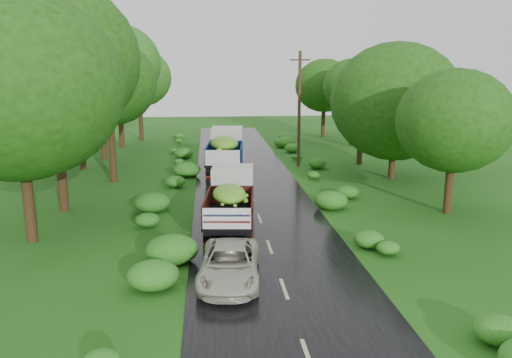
{
  "coord_description": "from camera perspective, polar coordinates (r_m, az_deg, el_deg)",
  "views": [
    {
      "loc": [
        -2.43,
        -15.31,
        7.27
      ],
      "look_at": [
        -0.05,
        9.31,
        1.7
      ],
      "focal_mm": 35.0,
      "sensor_mm": 36.0,
      "label": 1
    }
  ],
  "objects": [
    {
      "name": "shrubs",
      "position": [
        30.22,
        -0.77,
        -0.55
      ],
      "size": [
        11.9,
        44.0,
        0.7
      ],
      "color": "#175C16",
      "rests_on": "ground"
    },
    {
      "name": "utility_pole",
      "position": [
        36.91,
        4.96,
        8.06
      ],
      "size": [
        1.39,
        0.68,
        8.39
      ],
      "rotation": [
        0.0,
        0.0,
        -0.41
      ],
      "color": "#382616",
      "rests_on": "ground"
    },
    {
      "name": "trees_left",
      "position": [
        36.0,
        -18.25,
        11.59
      ],
      "size": [
        6.7,
        33.81,
        9.64
      ],
      "color": "black",
      "rests_on": "ground"
    },
    {
      "name": "trees_right",
      "position": [
        39.3,
        12.86,
        9.21
      ],
      "size": [
        5.09,
        31.98,
        7.05
      ],
      "color": "black",
      "rests_on": "ground"
    },
    {
      "name": "car",
      "position": [
        17.46,
        -3.02,
        -9.69
      ],
      "size": [
        2.44,
        4.56,
        1.22
      ],
      "primitive_type": "imported",
      "rotation": [
        0.0,
        0.0,
        -0.1
      ],
      "color": "beige",
      "rests_on": "road"
    },
    {
      "name": "ground",
      "position": [
        17.13,
        3.23,
        -12.45
      ],
      "size": [
        120.0,
        120.0,
        0.0
      ],
      "primitive_type": "plane",
      "color": "#17490F",
      "rests_on": "ground"
    },
    {
      "name": "truck_far",
      "position": [
        36.08,
        -3.49,
        3.62
      ],
      "size": [
        2.98,
        6.91,
        2.82
      ],
      "rotation": [
        0.0,
        0.0,
        -0.09
      ],
      "color": "black",
      "rests_on": "ground"
    },
    {
      "name": "road_lines",
      "position": [
        22.64,
        0.92,
        -5.98
      ],
      "size": [
        0.12,
        69.6,
        0.0
      ],
      "color": "#BFB78C",
      "rests_on": "road"
    },
    {
      "name": "truck_near",
      "position": [
        23.21,
        -2.88,
        -2.01
      ],
      "size": [
        2.63,
        6.01,
        2.45
      ],
      "rotation": [
        0.0,
        0.0,
        -0.1
      ],
      "color": "black",
      "rests_on": "ground"
    },
    {
      "name": "road",
      "position": [
        21.71,
        1.22,
        -6.85
      ],
      "size": [
        6.5,
        80.0,
        0.02
      ],
      "primitive_type": "cube",
      "color": "black",
      "rests_on": "ground"
    }
  ]
}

